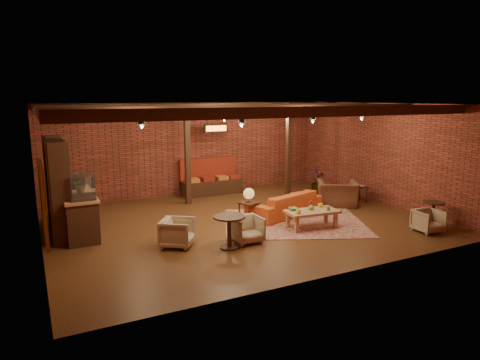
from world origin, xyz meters
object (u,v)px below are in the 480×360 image
coffee_table (311,212)px  armchair_far (428,220)px  sofa (285,204)px  plant_tall (319,157)px  side_table_lamp (249,196)px  round_table_left (229,226)px  armchair_b (247,228)px  armchair_right (338,189)px  round_table_right (433,210)px  side_table_book (358,188)px  armchair_a (177,231)px

coffee_table → armchair_far: 2.94m
sofa → plant_tall: (2.65, 1.96, 0.95)m
coffee_table → side_table_lamp: (-1.21, 1.21, 0.31)m
coffee_table → round_table_left: size_ratio=1.90×
coffee_table → side_table_lamp: side_table_lamp is taller
plant_tall → side_table_lamp: bearing=-151.9°
side_table_lamp → armchair_b: bearing=-119.0°
sofa → armchair_far: (2.44, -2.94, -0.03)m
round_table_left → side_table_lamp: bearing=50.3°
armchair_right → armchair_far: bearing=127.8°
armchair_right → plant_tall: 1.98m
sofa → round_table_right: 3.97m
armchair_right → plant_tall: size_ratio=0.47×
armchair_b → plant_tall: (4.68, 3.52, 0.95)m
armchair_b → side_table_book: armchair_b is taller
coffee_table → side_table_book: bearing=28.0°
side_table_lamp → side_table_book: size_ratio=1.72×
side_table_book → round_table_right: bearing=-90.0°
sofa → plant_tall: plant_tall is taller
round_table_right → plant_tall: 4.67m
side_table_lamp → round_table_right: size_ratio=1.45×
sofa → side_table_book: bearing=168.8°
armchair_far → sofa: bearing=134.6°
coffee_table → side_table_book: coffee_table is taller
armchair_b → armchair_right: size_ratio=0.56×
armchair_right → round_table_right: 2.97m
round_table_left → armchair_b: bearing=19.1°
round_table_left → armchair_right: 5.09m
armchair_far → plant_tall: 5.00m
armchair_b → armchair_far: bearing=-16.9°
armchair_b → armchair_far: size_ratio=1.07×
armchair_b → coffee_table: bearing=7.0°
side_table_book → round_table_left: bearing=-160.0°
side_table_lamp → armchair_far: size_ratio=1.50×
round_table_left → armchair_far: round_table_left is taller
armchair_right → armchair_a: bearing=44.9°
armchair_a → armchair_far: (6.04, -1.82, -0.04)m
round_table_left → plant_tall: (5.23, 3.71, 0.78)m
side_table_lamp → armchair_right: (3.33, 0.33, -0.20)m
side_table_lamp → armchair_b: 1.69m
side_table_lamp → armchair_a: size_ratio=1.33×
armchair_b → plant_tall: size_ratio=0.26×
sofa → armchair_right: size_ratio=1.96×
armchair_a → armchair_b: (1.58, -0.44, -0.02)m
coffee_table → armchair_b: (-2.02, -0.24, -0.08)m
armchair_a → round_table_right: armchair_a is taller
coffee_table → armchair_a: bearing=176.8°
round_table_left → armchair_right: (4.69, 1.97, 0.02)m
round_table_left → coffee_table: bearing=9.5°
armchair_right → round_table_right: size_ratio=1.84×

